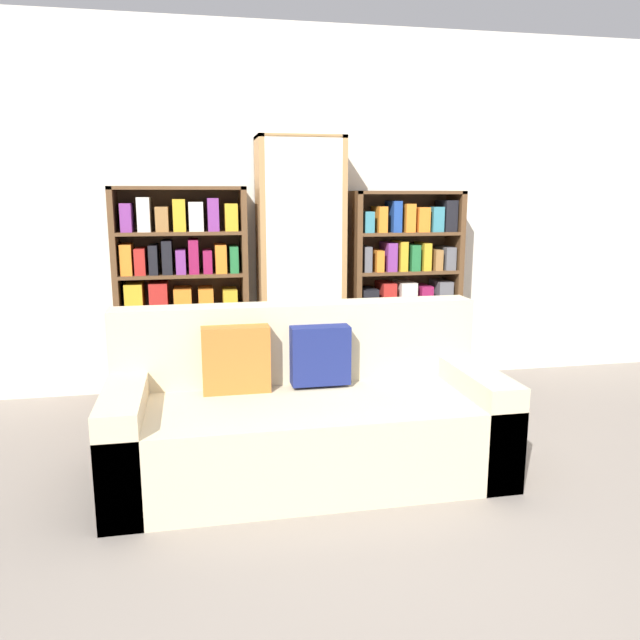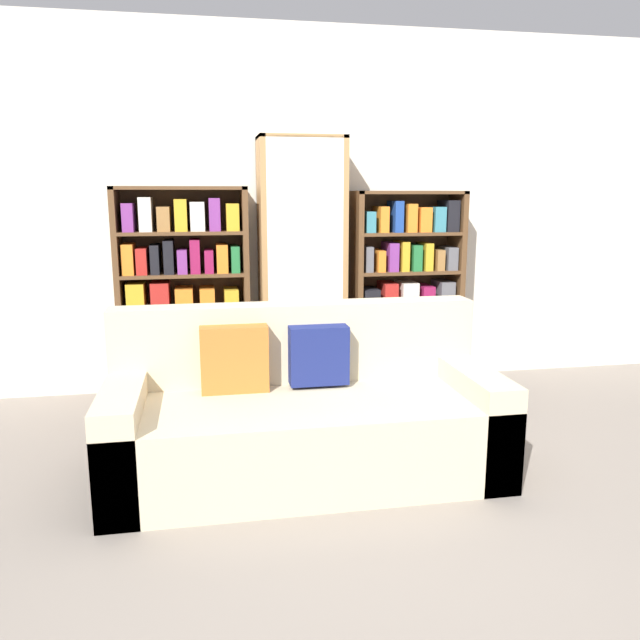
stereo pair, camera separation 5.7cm
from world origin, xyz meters
TOP-DOWN VIEW (x-y plane):
  - ground_plane at (0.00, 0.00)m, footprint 16.00×16.00m
  - wall_back at (0.00, 2.35)m, footprint 7.01×0.06m
  - couch at (-0.30, 0.71)m, footprint 2.04×0.88m
  - bookshelf_left at (-0.95, 2.14)m, footprint 0.93×0.32m
  - display_cabinet at (-0.08, 2.13)m, footprint 0.62×0.36m
  - bookshelf_right at (0.74, 2.14)m, footprint 0.84×0.32m
  - wine_bottle at (0.34, 1.75)m, footprint 0.08×0.08m

SIDE VIEW (x-z plane):
  - ground_plane at x=0.00m, z-range 0.00..0.00m
  - wine_bottle at x=0.34m, z-range -0.03..0.30m
  - couch at x=-0.30m, z-range -0.14..0.74m
  - bookshelf_right at x=0.74m, z-range -0.02..1.48m
  - bookshelf_left at x=-0.95m, z-range -0.02..1.51m
  - display_cabinet at x=-0.08m, z-range -0.01..1.88m
  - wall_back at x=0.00m, z-range 0.00..2.70m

